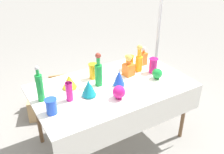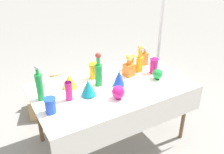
{
  "view_description": "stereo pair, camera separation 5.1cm",
  "coord_description": "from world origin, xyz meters",
  "px_view_note": "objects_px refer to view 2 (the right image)",
  "views": [
    {
      "loc": [
        -1.19,
        -1.98,
        2.12
      ],
      "look_at": [
        0.0,
        0.0,
        0.86
      ],
      "focal_mm": 40.0,
      "sensor_mm": 36.0,
      "label": 1
    },
    {
      "loc": [
        -1.15,
        -2.01,
        2.12
      ],
      "look_at": [
        0.0,
        0.0,
        0.86
      ],
      "focal_mm": 40.0,
      "sensor_mm": 36.0,
      "label": 2
    }
  ],
  "objects_px": {
    "slender_vase_2": "(50,105)",
    "canopy_pole": "(160,36)",
    "slender_vase_1": "(154,65)",
    "cardboard_box_behind_right": "(51,102)",
    "tall_bottle_1": "(140,61)",
    "round_bowl_1": "(158,74)",
    "slender_vase_3": "(69,91)",
    "fluted_vase_1": "(69,81)",
    "fluted_vase_0": "(119,78)",
    "tall_bottle_2": "(40,86)",
    "square_decanter_1": "(129,67)",
    "slender_vase_4": "(130,62)",
    "round_bowl_0": "(118,92)",
    "cardboard_box_behind_left": "(68,89)",
    "tall_bottle_0": "(99,72)",
    "slender_vase_0": "(93,70)",
    "square_decanter_0": "(144,57)",
    "fluted_vase_2": "(88,88)"
  },
  "relations": [
    {
      "from": "round_bowl_0",
      "to": "cardboard_box_behind_left",
      "type": "height_order",
      "value": "round_bowl_0"
    },
    {
      "from": "fluted_vase_0",
      "to": "canopy_pole",
      "type": "xyz_separation_m",
      "value": [
        1.1,
        0.68,
        0.06
      ]
    },
    {
      "from": "square_decanter_0",
      "to": "round_bowl_1",
      "type": "relative_size",
      "value": 1.92
    },
    {
      "from": "cardboard_box_behind_right",
      "to": "canopy_pole",
      "type": "bearing_deg",
      "value": -10.04
    },
    {
      "from": "tall_bottle_1",
      "to": "canopy_pole",
      "type": "distance_m",
      "value": 0.88
    },
    {
      "from": "fluted_vase_0",
      "to": "round_bowl_1",
      "type": "bearing_deg",
      "value": -12.19
    },
    {
      "from": "tall_bottle_1",
      "to": "slender_vase_4",
      "type": "xyz_separation_m",
      "value": [
        -0.06,
        0.1,
        -0.05
      ]
    },
    {
      "from": "square_decanter_0",
      "to": "slender_vase_2",
      "type": "distance_m",
      "value": 1.37
    },
    {
      "from": "tall_bottle_0",
      "to": "square_decanter_1",
      "type": "distance_m",
      "value": 0.4
    },
    {
      "from": "fluted_vase_1",
      "to": "square_decanter_0",
      "type": "bearing_deg",
      "value": 3.64
    },
    {
      "from": "slender_vase_2",
      "to": "fluted_vase_1",
      "type": "xyz_separation_m",
      "value": [
        0.31,
        0.33,
        -0.0
      ]
    },
    {
      "from": "slender_vase_3",
      "to": "fluted_vase_2",
      "type": "distance_m",
      "value": 0.2
    },
    {
      "from": "tall_bottle_1",
      "to": "slender_vase_1",
      "type": "bearing_deg",
      "value": -44.82
    },
    {
      "from": "slender_vase_1",
      "to": "cardboard_box_behind_right",
      "type": "distance_m",
      "value": 1.54
    },
    {
      "from": "round_bowl_0",
      "to": "canopy_pole",
      "type": "distance_m",
      "value": 1.53
    },
    {
      "from": "slender_vase_2",
      "to": "fluted_vase_2",
      "type": "distance_m",
      "value": 0.42
    },
    {
      "from": "round_bowl_0",
      "to": "cardboard_box_behind_right",
      "type": "relative_size",
      "value": 0.21
    },
    {
      "from": "tall_bottle_0",
      "to": "fluted_vase_1",
      "type": "height_order",
      "value": "tall_bottle_0"
    },
    {
      "from": "slender_vase_0",
      "to": "slender_vase_2",
      "type": "distance_m",
      "value": 0.73
    },
    {
      "from": "round_bowl_1",
      "to": "tall_bottle_0",
      "type": "bearing_deg",
      "value": 161.12
    },
    {
      "from": "tall_bottle_1",
      "to": "slender_vase_0",
      "type": "distance_m",
      "value": 0.56
    },
    {
      "from": "tall_bottle_2",
      "to": "cardboard_box_behind_left",
      "type": "height_order",
      "value": "tall_bottle_2"
    },
    {
      "from": "fluted_vase_0",
      "to": "square_decanter_0",
      "type": "bearing_deg",
      "value": 27.82
    },
    {
      "from": "fluted_vase_1",
      "to": "fluted_vase_2",
      "type": "xyz_separation_m",
      "value": [
        0.11,
        -0.24,
        0.01
      ]
    },
    {
      "from": "tall_bottle_0",
      "to": "square_decanter_0",
      "type": "bearing_deg",
      "value": 12.95
    },
    {
      "from": "fluted_vase_1",
      "to": "slender_vase_1",
      "type": "bearing_deg",
      "value": -9.75
    },
    {
      "from": "slender_vase_0",
      "to": "tall_bottle_2",
      "type": "bearing_deg",
      "value": -167.72
    },
    {
      "from": "slender_vase_2",
      "to": "fluted_vase_2",
      "type": "bearing_deg",
      "value": 11.92
    },
    {
      "from": "fluted_vase_0",
      "to": "round_bowl_0",
      "type": "height_order",
      "value": "fluted_vase_0"
    },
    {
      "from": "square_decanter_0",
      "to": "cardboard_box_behind_left",
      "type": "bearing_deg",
      "value": 128.06
    },
    {
      "from": "slender_vase_4",
      "to": "canopy_pole",
      "type": "bearing_deg",
      "value": 27.3
    },
    {
      "from": "tall_bottle_2",
      "to": "cardboard_box_behind_left",
      "type": "distance_m",
      "value": 1.44
    },
    {
      "from": "slender_vase_3",
      "to": "cardboard_box_behind_left",
      "type": "relative_size",
      "value": 0.35
    },
    {
      "from": "slender_vase_2",
      "to": "canopy_pole",
      "type": "height_order",
      "value": "canopy_pole"
    },
    {
      "from": "tall_bottle_2",
      "to": "cardboard_box_behind_left",
      "type": "xyz_separation_m",
      "value": [
        0.62,
        1.05,
        -0.77
      ]
    },
    {
      "from": "slender_vase_3",
      "to": "fluted_vase_0",
      "type": "bearing_deg",
      "value": -0.68
    },
    {
      "from": "tall_bottle_2",
      "to": "slender_vase_3",
      "type": "xyz_separation_m",
      "value": [
        0.24,
        -0.14,
        -0.05
      ]
    },
    {
      "from": "slender_vase_2",
      "to": "canopy_pole",
      "type": "relative_size",
      "value": 0.06
    },
    {
      "from": "slender_vase_3",
      "to": "cardboard_box_behind_right",
      "type": "bearing_deg",
      "value": 87.32
    },
    {
      "from": "fluted_vase_0",
      "to": "canopy_pole",
      "type": "distance_m",
      "value": 1.29
    },
    {
      "from": "round_bowl_0",
      "to": "canopy_pole",
      "type": "bearing_deg",
      "value": 35.63
    },
    {
      "from": "tall_bottle_1",
      "to": "round_bowl_1",
      "type": "bearing_deg",
      "value": -77.21
    },
    {
      "from": "fluted_vase_0",
      "to": "cardboard_box_behind_left",
      "type": "relative_size",
      "value": 0.31
    },
    {
      "from": "tall_bottle_1",
      "to": "cardboard_box_behind_right",
      "type": "distance_m",
      "value": 1.42
    },
    {
      "from": "slender_vase_2",
      "to": "slender_vase_3",
      "type": "distance_m",
      "value": 0.25
    },
    {
      "from": "tall_bottle_2",
      "to": "square_decanter_1",
      "type": "height_order",
      "value": "tall_bottle_2"
    },
    {
      "from": "square_decanter_0",
      "to": "cardboard_box_behind_right",
      "type": "xyz_separation_m",
      "value": [
        -1.05,
        0.68,
        -0.71
      ]
    },
    {
      "from": "tall_bottle_0",
      "to": "slender_vase_2",
      "type": "xyz_separation_m",
      "value": [
        -0.6,
        -0.22,
        -0.08
      ]
    },
    {
      "from": "fluted_vase_1",
      "to": "canopy_pole",
      "type": "distance_m",
      "value": 1.64
    },
    {
      "from": "slender_vase_3",
      "to": "fluted_vase_1",
      "type": "distance_m",
      "value": 0.23
    }
  ]
}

